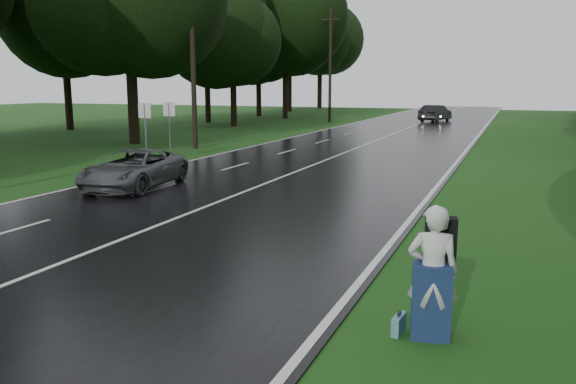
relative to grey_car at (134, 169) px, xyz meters
name	(u,v)px	position (x,y,z in m)	size (l,w,h in m)	color
ground	(43,272)	(3.86, -8.07, -0.69)	(160.00, 160.00, 0.00)	#1D4A16
road	(341,154)	(3.86, 11.93, -0.67)	(12.00, 140.00, 0.04)	black
lane_center	(341,154)	(3.86, 11.93, -0.65)	(0.12, 140.00, 0.01)	silver
grey_car	(134,169)	(0.00, 0.00, 0.00)	(2.16, 4.68, 1.30)	#4D4F52
far_car	(435,113)	(4.79, 40.41, 0.14)	(1.68, 4.81, 1.59)	black
hitchhiker	(433,277)	(11.16, -8.22, 0.20)	(0.78, 0.73, 1.93)	silver
suitcase	(399,324)	(10.72, -8.26, -0.55)	(0.11, 0.39, 0.28)	teal
utility_pole_mid	(196,148)	(-4.64, 11.78, -0.69)	(1.80, 0.28, 9.63)	black
utility_pole_far	(329,122)	(-4.64, 36.58, -0.69)	(1.80, 0.28, 10.60)	black
road_sign_a	(147,164)	(-3.34, 5.38, -0.69)	(0.65, 0.10, 2.73)	white
road_sign_b	(171,159)	(-3.34, 7.32, -0.69)	(0.65, 0.10, 2.71)	white
tree_left_d	(135,143)	(-9.55, 12.85, -0.69)	(9.59, 9.59, 14.99)	black
tree_left_e	(234,126)	(-10.65, 28.26, -0.69)	(8.28, 8.28, 12.94)	black
tree_left_f	(285,118)	(-10.82, 40.51, -0.69)	(11.64, 11.64, 18.19)	black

